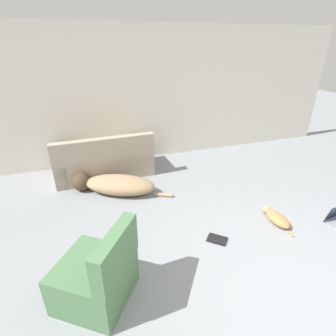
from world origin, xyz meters
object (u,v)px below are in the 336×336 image
Objects in this scene: cat at (276,218)px; side_chair at (98,276)px; couch at (104,161)px; dog at (114,184)px; book_black at (217,239)px.

cat is 0.69× the size of side_chair.
dog is (0.07, -0.69, -0.11)m from couch.
dog is 1.76× the size of side_chair.
side_chair is at bearing -166.22° from book_black.
dog reaches higher than cat.
dog is 2.40m from cat.
dog is at bearing 53.46° from cat.
couch is at bearing 43.40° from cat.
couch is 1.95× the size of side_chair.
dog is at bearing 123.51° from book_black.
dog is at bearing 93.80° from couch.
dog is 1.82m from book_black.
book_black is (-0.92, -0.07, -0.05)m from cat.
dog is at bearing -156.77° from side_chair.
cat is (1.92, -1.44, -0.08)m from dog.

